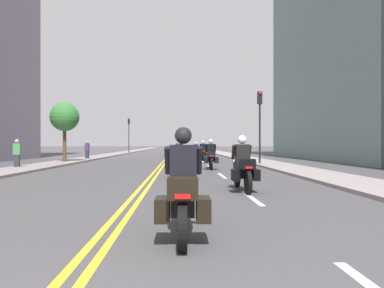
% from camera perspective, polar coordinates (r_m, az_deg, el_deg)
% --- Properties ---
extents(ground_plane, '(264.00, 264.00, 0.00)m').
position_cam_1_polar(ground_plane, '(48.73, -3.52, -1.58)').
color(ground_plane, '#454346').
extents(sidewalk_left, '(2.39, 144.00, 0.12)m').
position_cam_1_polar(sidewalk_left, '(49.40, -11.80, -1.49)').
color(sidewalk_left, gray).
rests_on(sidewalk_left, ground).
extents(sidewalk_right, '(2.39, 144.00, 0.12)m').
position_cam_1_polar(sidewalk_right, '(49.09, 4.82, -1.50)').
color(sidewalk_right, gray).
rests_on(sidewalk_right, ground).
extents(centreline_yellow_inner, '(0.12, 132.00, 0.01)m').
position_cam_1_polar(centreline_yellow_inner, '(48.73, -3.66, -1.58)').
color(centreline_yellow_inner, yellow).
rests_on(centreline_yellow_inner, ground).
extents(centreline_yellow_outer, '(0.12, 132.00, 0.01)m').
position_cam_1_polar(centreline_yellow_outer, '(48.73, -3.38, -1.58)').
color(centreline_yellow_outer, yellow).
rests_on(centreline_yellow_outer, ground).
extents(lane_dashes_white, '(0.14, 56.40, 0.01)m').
position_cam_1_polar(lane_dashes_white, '(29.79, 1.37, -2.61)').
color(lane_dashes_white, silver).
rests_on(lane_dashes_white, ground).
extents(motorcycle_0, '(0.77, 2.21, 1.64)m').
position_cam_1_polar(motorcycle_0, '(5.11, -1.49, -8.21)').
color(motorcycle_0, black).
rests_on(motorcycle_0, ground).
extents(motorcycle_1, '(0.77, 2.29, 1.64)m').
position_cam_1_polar(motorcycle_1, '(10.11, 8.52, -4.00)').
color(motorcycle_1, black).
rests_on(motorcycle_1, ground).
extents(motorcycle_2, '(0.77, 2.11, 1.60)m').
position_cam_1_polar(motorcycle_2, '(14.02, -2.22, -2.98)').
color(motorcycle_2, black).
rests_on(motorcycle_2, ground).
extents(motorcycle_3, '(0.78, 2.30, 1.65)m').
position_cam_1_polar(motorcycle_3, '(18.66, 3.18, -2.14)').
color(motorcycle_3, black).
rests_on(motorcycle_3, ground).
extents(motorcycle_4, '(0.78, 2.07, 1.64)m').
position_cam_1_polar(motorcycle_4, '(23.21, -2.18, -1.77)').
color(motorcycle_4, black).
rests_on(motorcycle_4, ground).
extents(motorcycle_5, '(0.77, 2.28, 1.65)m').
position_cam_1_polar(motorcycle_5, '(27.94, 1.89, -1.44)').
color(motorcycle_5, black).
rests_on(motorcycle_5, ground).
extents(motorcycle_6, '(0.77, 2.24, 1.61)m').
position_cam_1_polar(motorcycle_6, '(32.56, -2.15, -1.23)').
color(motorcycle_6, black).
rests_on(motorcycle_6, ground).
extents(motorcycle_7, '(0.76, 2.08, 1.58)m').
position_cam_1_polar(motorcycle_7, '(37.62, 0.64, -1.09)').
color(motorcycle_7, black).
rests_on(motorcycle_7, ground).
extents(traffic_light_near, '(0.28, 0.38, 4.75)m').
position_cam_1_polar(traffic_light_near, '(22.48, 11.27, 4.91)').
color(traffic_light_near, black).
rests_on(traffic_light_near, ground).
extents(traffic_light_far, '(0.28, 0.38, 5.14)m').
position_cam_1_polar(traffic_light_far, '(51.53, -10.51, 2.44)').
color(traffic_light_far, black).
rests_on(traffic_light_far, ground).
extents(pedestrian_0, '(0.39, 0.28, 1.66)m').
position_cam_1_polar(pedestrian_0, '(30.70, -17.14, -0.95)').
color(pedestrian_0, '#292E36').
rests_on(pedestrian_0, ground).
extents(pedestrian_1, '(0.39, 0.28, 1.64)m').
position_cam_1_polar(pedestrian_1, '(21.01, -27.24, -1.44)').
color(pedestrian_1, '#2B2E35').
rests_on(pedestrian_1, ground).
extents(street_tree_0, '(2.04, 2.04, 4.34)m').
position_cam_1_polar(street_tree_0, '(26.27, -20.53, 4.18)').
color(street_tree_0, '#4D3B22').
rests_on(street_tree_0, ground).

